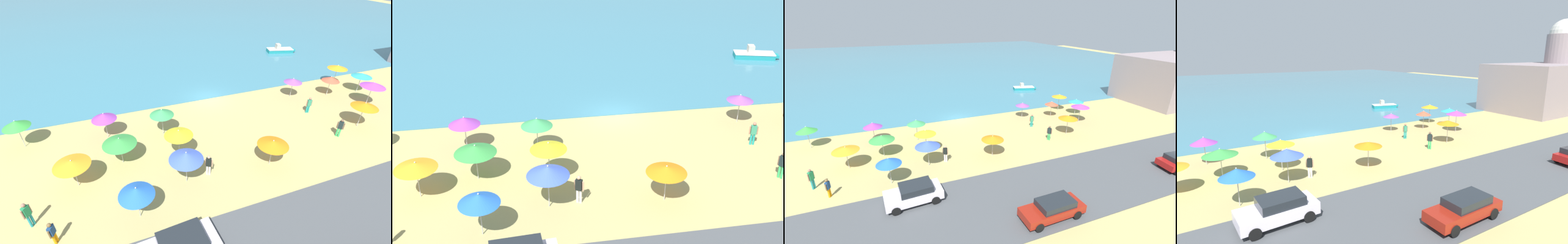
{
  "view_description": "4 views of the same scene",
  "coord_description": "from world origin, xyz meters",
  "views": [
    {
      "loc": [
        -9.82,
        -22.92,
        13.29
      ],
      "look_at": [
        -3.44,
        -5.46,
        1.14
      ],
      "focal_mm": 24.0,
      "sensor_mm": 36.0,
      "label": 1
    },
    {
      "loc": [
        -7.58,
        -32.42,
        15.88
      ],
      "look_at": [
        -2.53,
        -2.86,
        1.03
      ],
      "focal_mm": 45.0,
      "sensor_mm": 36.0,
      "label": 2
    },
    {
      "loc": [
        -9.24,
        -32.34,
        12.98
      ],
      "look_at": [
        1.7,
        -4.25,
        0.92
      ],
      "focal_mm": 24.0,
      "sensor_mm": 36.0,
      "label": 3
    },
    {
      "loc": [
        -11.54,
        -30.87,
        9.07
      ],
      "look_at": [
        6.02,
        -2.62,
        1.42
      ],
      "focal_mm": 28.0,
      "sensor_mm": 36.0,
      "label": 4
    }
  ],
  "objects": [
    {
      "name": "coastal_road",
      "position": [
        0.0,
        -18.0,
        0.03
      ],
      "size": [
        80.0,
        8.0,
        0.06
      ],
      "primitive_type": "cube",
      "color": "#494C4F",
      "rests_on": "ground_plane"
    },
    {
      "name": "bather_2",
      "position": [
        -4.32,
        -10.53,
        0.95
      ],
      "size": [
        0.5,
        0.38,
        1.7
      ],
      "color": "white",
      "rests_on": "ground_plane"
    },
    {
      "name": "skiff_nearshore",
      "position": [
        16.47,
        10.48,
        0.4
      ],
      "size": [
        4.43,
        2.53,
        1.29
      ],
      "color": "teal",
      "rests_on": "sea"
    },
    {
      "name": "parked_car_1",
      "position": [
        -8.0,
        -15.6,
        0.85
      ],
      "size": [
        4.29,
        2.18,
        1.5
      ],
      "color": "silver",
      "rests_on": "coastal_road"
    },
    {
      "name": "bather_1",
      "position": [
        8.06,
        -5.98,
        0.92
      ],
      "size": [
        0.56,
        0.3,
        1.65
      ],
      "color": "teal",
      "rests_on": "ground_plane"
    },
    {
      "name": "ground_plane",
      "position": [
        0.0,
        0.0,
        0.0
      ],
      "size": [
        160.0,
        160.0,
        0.0
      ],
      "primitive_type": "plane",
      "color": "tan"
    },
    {
      "name": "beach_umbrella_2",
      "position": [
        -9.48,
        -12.39,
        2.13
      ],
      "size": [
        2.08,
        2.08,
        2.47
      ],
      "color": "#B2B2B7",
      "rests_on": "ground_plane"
    },
    {
      "name": "beach_umbrella_12",
      "position": [
        -10.66,
        -3.44,
        2.05
      ],
      "size": [
        2.03,
        2.03,
        2.38
      ],
      "color": "#B2B2B7",
      "rests_on": "ground_plane"
    },
    {
      "name": "beach_umbrella_1",
      "position": [
        10.72,
        -9.48,
        2.17
      ],
      "size": [
        2.22,
        2.22,
        2.43
      ],
      "color": "#B2B2B7",
      "rests_on": "ground_plane"
    },
    {
      "name": "sea",
      "position": [
        0.0,
        55.0,
        0.03
      ],
      "size": [
        150.0,
        110.0,
        0.05
      ],
      "primitive_type": "cube",
      "color": "teal",
      "rests_on": "ground_plane"
    },
    {
      "name": "beach_umbrella_11",
      "position": [
        12.57,
        -3.7,
        1.95
      ],
      "size": [
        1.81,
        1.81,
        2.25
      ],
      "color": "#B2B2B7",
      "rests_on": "ground_plane"
    },
    {
      "name": "beach_umbrella_13",
      "position": [
        -9.85,
        -7.17,
        1.99
      ],
      "size": [
        2.46,
        2.46,
        2.29
      ],
      "color": "#B2B2B7",
      "rests_on": "ground_plane"
    },
    {
      "name": "beach_umbrella_9",
      "position": [
        -5.97,
        -10.63,
        2.25
      ],
      "size": [
        2.3,
        2.3,
        2.6
      ],
      "color": "#B2B2B7",
      "rests_on": "ground_plane"
    },
    {
      "name": "parked_car_2",
      "position": [
        0.66,
        -20.7,
        0.8
      ],
      "size": [
        4.55,
        1.88,
        1.38
      ],
      "color": "maroon",
      "rests_on": "coastal_road"
    },
    {
      "name": "beach_umbrella_6",
      "position": [
        0.35,
        -11.11,
        1.97
      ],
      "size": [
        2.23,
        2.23,
        2.23
      ],
      "color": "#B2B2B7",
      "rests_on": "ground_plane"
    },
    {
      "name": "beach_umbrella_14",
      "position": [
        -6.11,
        -4.61,
        2.15
      ],
      "size": [
        2.02,
        2.02,
        2.48
      ],
      "color": "#B2B2B7",
      "rests_on": "ground_plane"
    },
    {
      "name": "beach_umbrella_4",
      "position": [
        8.59,
        -2.59,
        1.91
      ],
      "size": [
        1.88,
        1.88,
        2.18
      ],
      "color": "#B2B2B7",
      "rests_on": "ground_plane"
    },
    {
      "name": "beach_umbrella_8",
      "position": [
        16.4,
        -4.16,
        2.02
      ],
      "size": [
        2.09,
        2.09,
        2.28
      ],
      "color": "#B2B2B7",
      "rests_on": "ground_plane"
    },
    {
      "name": "harbor_fortress",
      "position": [
        38.31,
        -3.85,
        4.58
      ],
      "size": [
        17.21,
        10.89,
        14.35
      ],
      "color": "gray",
      "rests_on": "ground_plane"
    },
    {
      "name": "bather_3",
      "position": [
        7.8,
        -10.1,
        0.96
      ],
      "size": [
        0.39,
        0.48,
        1.71
      ],
      "color": "green",
      "rests_on": "ground_plane"
    },
    {
      "name": "beach_umbrella_3",
      "position": [
        15.22,
        -1.85,
        2.25
      ],
      "size": [
        2.14,
        2.14,
        2.5
      ],
      "color": "#B2B2B7",
      "rests_on": "ground_plane"
    },
    {
      "name": "beach_umbrella_7",
      "position": [
        -5.7,
        -8.07,
        2.29
      ],
      "size": [
        2.14,
        2.14,
        2.56
      ],
      "color": "#B2B2B7",
      "rests_on": "ground_plane"
    },
    {
      "name": "beach_umbrella_5",
      "position": [
        14.84,
        -6.78,
        2.27
      ],
      "size": [
        2.32,
        2.32,
        2.57
      ],
      "color": "#B2B2B7",
      "rests_on": "ground_plane"
    }
  ]
}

